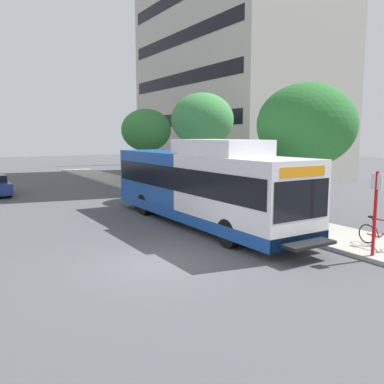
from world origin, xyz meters
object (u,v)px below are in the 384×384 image
at_px(bicycle_parked, 382,234).
at_px(street_tree_near_stop, 306,125).
at_px(bus_stop_sign_pole, 375,207).
at_px(street_tree_mid_block, 202,120).
at_px(transit_bus, 201,185).
at_px(street_tree_far_block, 146,130).

relative_size(bicycle_parked, street_tree_near_stop, 0.30).
bearing_deg(bus_stop_sign_pole, street_tree_mid_block, 80.31).
distance_m(bicycle_parked, street_tree_near_stop, 6.02).
xyz_separation_m(transit_bus, bicycle_parked, (2.94, -6.53, -1.14)).
distance_m(transit_bus, street_tree_far_block, 14.15).
height_order(street_tree_near_stop, street_tree_mid_block, street_tree_mid_block).
distance_m(street_tree_mid_block, street_tree_far_block, 7.32).
relative_size(transit_bus, bus_stop_sign_pole, 4.71).
xyz_separation_m(bicycle_parked, street_tree_near_stop, (1.22, 4.61, 3.68)).
bearing_deg(bicycle_parked, street_tree_far_block, 87.58).
bearing_deg(transit_bus, street_tree_mid_block, 56.49).
xyz_separation_m(transit_bus, bus_stop_sign_pole, (1.81, -6.96, -0.05)).
height_order(street_tree_near_stop, street_tree_far_block, street_tree_near_stop).
distance_m(transit_bus, street_tree_mid_block, 7.93).
bearing_deg(street_tree_far_block, bicycle_parked, -92.42).
xyz_separation_m(transit_bus, street_tree_mid_block, (4.05, 6.11, 3.02)).
relative_size(transit_bus, street_tree_far_block, 2.17).
relative_size(street_tree_mid_block, street_tree_far_block, 1.10).
distance_m(transit_bus, bicycle_parked, 7.25).
bearing_deg(street_tree_far_block, bus_stop_sign_pole, -95.52).
relative_size(bus_stop_sign_pole, street_tree_mid_block, 0.42).
distance_m(street_tree_near_stop, street_tree_far_block, 15.33).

